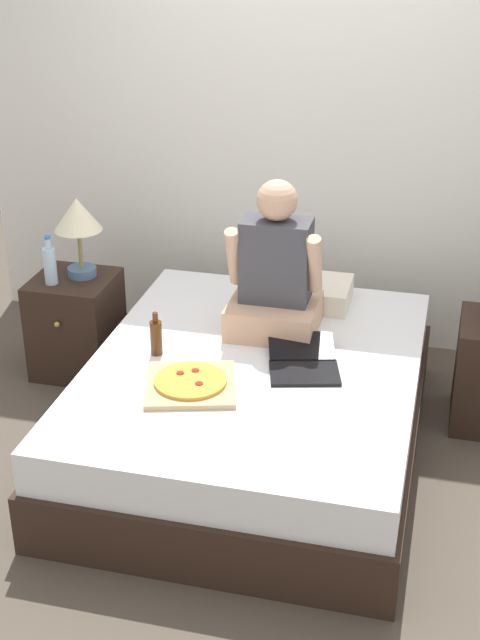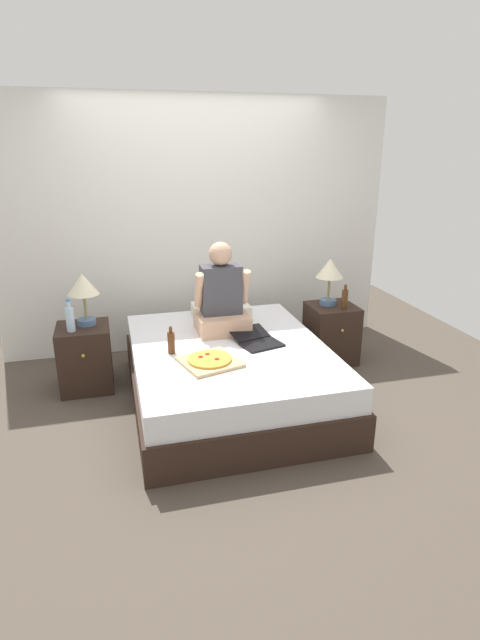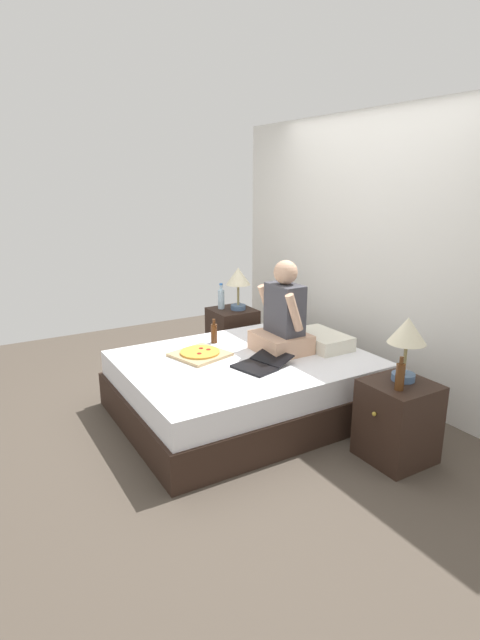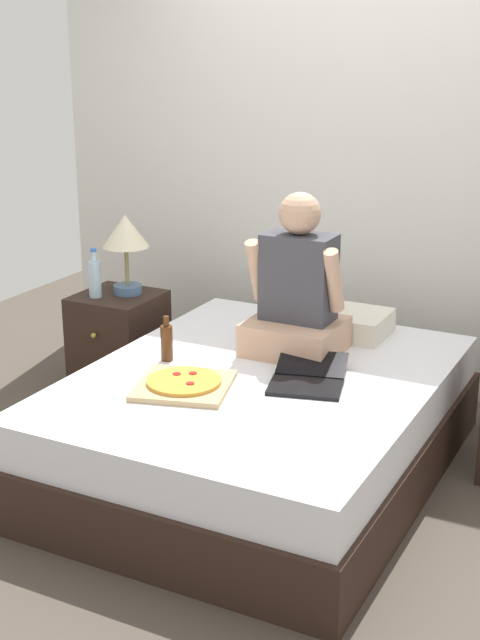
% 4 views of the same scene
% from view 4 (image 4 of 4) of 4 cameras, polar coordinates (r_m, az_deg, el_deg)
% --- Properties ---
extents(ground_plane, '(5.96, 5.96, 0.00)m').
position_cam_4_polar(ground_plane, '(4.28, 1.22, -9.62)').
color(ground_plane, '#4C4238').
extents(wall_back, '(3.96, 0.12, 2.50)m').
position_cam_4_polar(wall_back, '(5.10, 8.16, 9.60)').
color(wall_back, silver).
rests_on(wall_back, ground).
extents(bed, '(1.58, 2.01, 0.49)m').
position_cam_4_polar(bed, '(4.17, 1.24, -6.68)').
color(bed, black).
rests_on(bed, ground).
extents(nightstand_left, '(0.44, 0.47, 0.57)m').
position_cam_4_polar(nightstand_left, '(5.14, -7.74, -1.43)').
color(nightstand_left, black).
rests_on(nightstand_left, ground).
extents(lamp_on_left_nightstand, '(0.26, 0.26, 0.45)m').
position_cam_4_polar(lamp_on_left_nightstand, '(4.99, -7.33, 5.30)').
color(lamp_on_left_nightstand, '#4C6B93').
rests_on(lamp_on_left_nightstand, nightstand_left).
extents(water_bottle, '(0.07, 0.07, 0.28)m').
position_cam_4_polar(water_bottle, '(5.00, -9.27, 2.69)').
color(water_bottle, silver).
rests_on(water_bottle, nightstand_left).
extents(pillow, '(0.52, 0.34, 0.12)m').
position_cam_4_polar(pillow, '(4.64, 6.26, -0.06)').
color(pillow, silver).
rests_on(pillow, bed).
extents(person_seated, '(0.47, 0.40, 0.78)m').
position_cam_4_polar(person_seated, '(4.28, 3.67, 1.63)').
color(person_seated, tan).
rests_on(person_seated, bed).
extents(laptop, '(0.41, 0.48, 0.07)m').
position_cam_4_polar(laptop, '(3.97, 4.35, -3.81)').
color(laptop, black).
rests_on(laptop, bed).
extents(pizza_box, '(0.49, 0.49, 0.05)m').
position_cam_4_polar(pizza_box, '(3.92, -3.61, -4.13)').
color(pizza_box, tan).
rests_on(pizza_box, bed).
extents(beer_bottle_on_bed, '(0.06, 0.06, 0.22)m').
position_cam_4_polar(beer_bottle_on_bed, '(4.23, -4.71, -1.41)').
color(beer_bottle_on_bed, '#4C2811').
rests_on(beer_bottle_on_bed, bed).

